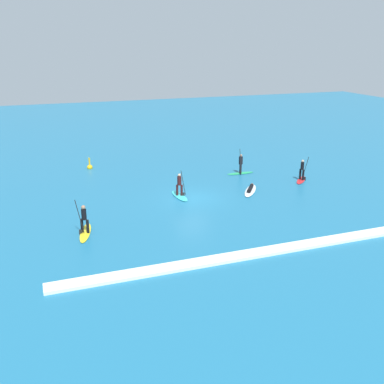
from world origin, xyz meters
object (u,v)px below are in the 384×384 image
surfer_on_teal_board (179,191)px  marker_buoy (90,167)px  surfer_on_white_board (250,190)px  surfer_on_red_board (302,175)px  surfer_on_green_board (241,167)px  surfer_on_yellow_board (85,226)px

surfer_on_teal_board → marker_buoy: size_ratio=2.30×
surfer_on_white_board → surfer_on_red_board: surfer_on_red_board is taller
surfer_on_red_board → surfer_on_green_board: surfer_on_green_board is taller
surfer_on_yellow_board → surfer_on_red_board: surfer_on_yellow_board is taller
surfer_on_red_board → marker_buoy: surfer_on_red_board is taller
surfer_on_yellow_board → surfer_on_white_board: bearing=120.0°
marker_buoy → surfer_on_red_board: bearing=-31.0°
surfer_on_teal_board → surfer_on_red_board: (11.07, 0.43, 0.07)m
surfer_on_teal_board → surfer_on_green_board: 8.19m
surfer_on_white_board → surfer_on_teal_board: surfer_on_teal_board is taller
surfer_on_white_board → surfer_on_teal_board: size_ratio=1.12×
surfer_on_yellow_board → surfer_on_red_board: size_ratio=1.36×
surfer_on_yellow_board → surfer_on_green_board: (14.73, 8.66, 0.09)m
surfer_on_green_board → surfer_on_yellow_board: bearing=31.0°
surfer_on_yellow_board → surfer_on_green_board: bearing=134.2°
surfer_on_white_board → surfer_on_red_board: bearing=-42.9°
surfer_on_teal_board → surfer_on_green_board: surfer_on_green_board is taller
surfer_on_yellow_board → marker_buoy: (2.24, 14.90, -0.30)m
surfer_on_white_board → marker_buoy: marker_buoy is taller
surfer_on_red_board → marker_buoy: 19.21m
surfer_on_yellow_board → surfer_on_teal_board: surfer_on_yellow_board is taller
surfer_on_white_board → surfer_on_red_board: 5.51m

